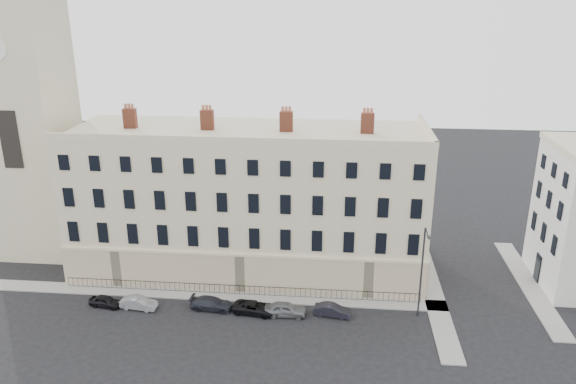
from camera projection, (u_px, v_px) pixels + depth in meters
name	position (u px, v px, depth m)	size (l,w,h in m)	color
ground	(296.00, 329.00, 49.66)	(160.00, 160.00, 0.00)	black
terrace	(249.00, 200.00, 58.87)	(36.22, 12.22, 17.00)	beige
church_tower	(24.00, 87.00, 59.11)	(8.00, 8.13, 44.00)	beige
pavement_terrace	(199.00, 294.00, 55.21)	(48.00, 2.00, 0.12)	gray
pavement_east_return	(432.00, 290.00, 56.00)	(2.00, 24.00, 0.12)	gray
pavement_adjacent	(529.00, 285.00, 57.00)	(2.00, 20.00, 0.12)	gray
railings	(239.00, 290.00, 55.06)	(35.00, 0.04, 0.96)	black
car_a	(106.00, 301.00, 53.09)	(1.26, 3.14, 1.07)	black
car_b	(139.00, 303.00, 52.70)	(1.22, 3.49, 1.15)	gray
car_c	(212.00, 303.00, 52.60)	(1.65, 4.06, 1.18)	#21242D
car_d	(255.00, 308.00, 51.95)	(1.87, 4.05, 1.13)	black
car_e	(286.00, 309.00, 51.55)	(1.54, 3.84, 1.31)	slate
car_f	(332.00, 310.00, 51.53)	(1.19, 3.41, 1.12)	black
streetlamp	(422.00, 269.00, 49.92)	(0.30, 1.91, 8.81)	#34343A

